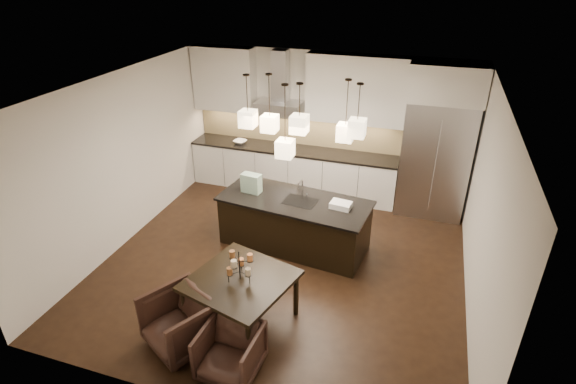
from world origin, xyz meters
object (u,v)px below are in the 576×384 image
(armchair_left, at_px, (181,322))
(armchair_right, at_px, (230,352))
(dining_table, at_px, (242,301))
(refrigerator, at_px, (435,159))
(island_body, at_px, (294,224))

(armchair_left, distance_m, armchair_right, 0.78)
(dining_table, height_order, armchair_right, dining_table)
(armchair_right, bearing_deg, refrigerator, 69.20)
(dining_table, distance_m, armchair_left, 0.81)
(island_body, bearing_deg, dining_table, -86.84)
(armchair_right, bearing_deg, island_body, 94.22)
(armchair_right, bearing_deg, dining_table, 106.39)
(island_body, xyz_separation_m, armchair_left, (-0.68, -2.53, -0.05))
(dining_table, bearing_deg, armchair_left, -118.43)
(island_body, relative_size, dining_table, 1.98)
(island_body, distance_m, armchair_left, 2.62)
(refrigerator, relative_size, armchair_left, 2.70)
(refrigerator, xyz_separation_m, armchair_right, (-2.01, -4.62, -0.77))
(island_body, xyz_separation_m, dining_table, (-0.12, -1.94, -0.06))
(dining_table, relative_size, armchair_left, 1.49)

